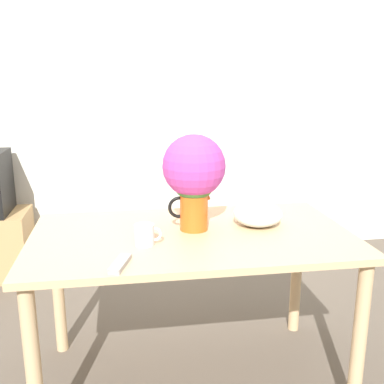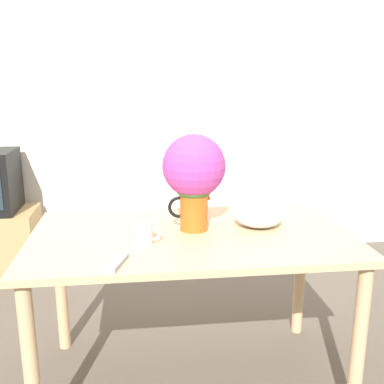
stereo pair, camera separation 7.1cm
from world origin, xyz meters
name	(u,v)px [view 2 (the right image)]	position (x,y,z in m)	size (l,w,h in m)	color
wall_back	(159,95)	(0.00, 1.73, 1.30)	(8.00, 0.05, 2.60)	silver
table	(191,254)	(0.06, 0.05, 0.65)	(1.44, 0.82, 0.75)	tan
flower_vase	(194,173)	(0.07, 0.10, 1.02)	(0.28, 0.28, 0.44)	#E05619
coffee_mug	(144,234)	(-0.16, -0.07, 0.80)	(0.11, 0.08, 0.09)	silver
white_bowl	(258,215)	(0.38, 0.11, 0.81)	(0.23, 0.23, 0.11)	silver
remote_control	(117,263)	(-0.26, -0.27, 0.76)	(0.09, 0.16, 0.02)	#999999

